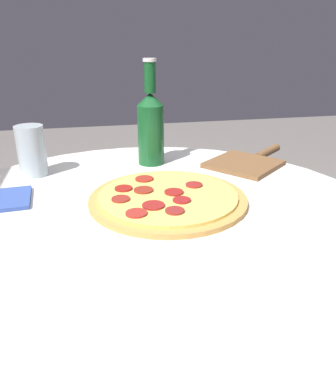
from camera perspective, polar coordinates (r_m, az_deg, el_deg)
table at (r=0.80m, az=-2.50°, el=-15.82°), size 0.93×0.93×0.70m
pizza at (r=0.75m, az=-0.07°, el=-0.87°), size 0.32×0.32×0.02m
beer_bottle at (r=0.96m, az=-2.65°, el=10.12°), size 0.07×0.07×0.26m
pizza_paddle at (r=1.00m, az=12.07°, el=4.50°), size 0.25×0.28×0.02m
drinking_glass at (r=0.94m, az=-20.07°, el=5.91°), size 0.07×0.07×0.12m
napkin at (r=0.82m, az=-22.55°, el=-0.93°), size 0.12×0.08×0.01m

